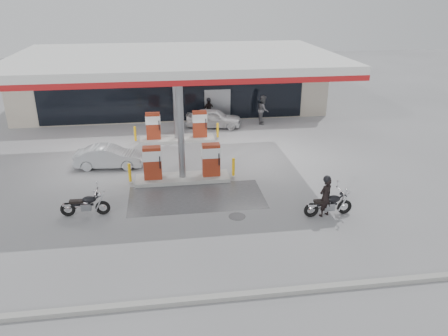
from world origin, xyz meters
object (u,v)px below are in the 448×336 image
object	(u,v)px
hatchback_silver	(109,157)
parked_car_left	(107,110)
parked_motorcycle	(86,205)
biker_main	(325,197)
sedan_white	(214,118)
parked_car_right	(264,104)
biker_walking	(209,110)
pump_island_near	(182,166)
pump_island_far	(177,129)
attendant	(263,110)
main_motorcycle	(329,205)

from	to	relation	value
hatchback_silver	parked_car_left	size ratio (longest dim) A/B	0.95
parked_motorcycle	biker_main	bearing A→B (deg)	-6.68
parked_car_left	biker_main	bearing A→B (deg)	-132.81
sedan_white	parked_car_right	distance (m)	5.57
sedan_white	biker_walking	bearing A→B (deg)	17.61
parked_motorcycle	parked_car_right	bearing A→B (deg)	55.76
hatchback_silver	parked_car_left	xyz separation A→B (m)	(-1.08, 9.80, -0.04)
sedan_white	parked_car_right	bearing A→B (deg)	-39.00
pump_island_near	parked_motorcycle	distance (m)	5.08
biker_main	sedan_white	world-z (taller)	biker_main
parked_car_left	parked_car_right	size ratio (longest dim) A/B	1.01
pump_island_far	parked_car_left	world-z (taller)	pump_island_far
attendant	parked_car_left	xyz separation A→B (m)	(-10.74, 3.20, -0.44)
parked_car_left	parked_motorcycle	bearing A→B (deg)	-162.38
biker_main	biker_walking	size ratio (longest dim) A/B	1.06
parked_motorcycle	attendant	distance (m)	15.54
pump_island_near	main_motorcycle	world-z (taller)	pump_island_near
hatchback_silver	biker_walking	world-z (taller)	biker_walking
parked_motorcycle	biker_walking	xyz separation A→B (m)	(6.48, 12.80, 0.33)
biker_main	pump_island_near	bearing A→B (deg)	-63.13
sedan_white	parked_car_left	xyz separation A→B (m)	(-7.29, 3.59, -0.10)
parked_motorcycle	parked_car_left	size ratio (longest dim) A/B	0.55
main_motorcycle	parked_motorcycle	bearing A→B (deg)	169.24
biker_main	sedan_white	size ratio (longest dim) A/B	0.46
parked_car_left	parked_car_right	bearing A→B (deg)	-74.84
attendant	parked_car_left	world-z (taller)	attendant
parked_car_left	biker_walking	distance (m)	7.46
main_motorcycle	parked_motorcycle	size ratio (longest dim) A/B	1.03
pump_island_near	parked_car_right	distance (m)	13.79
pump_island_near	biker_main	distance (m)	7.09
attendant	biker_main	bearing A→B (deg)	-166.12
main_motorcycle	sedan_white	xyz separation A→B (m)	(-3.19, 12.82, 0.16)
sedan_white	pump_island_far	bearing A→B (deg)	144.25
biker_main	parked_motorcycle	distance (m)	9.75
parked_car_right	biker_walking	bearing A→B (deg)	129.53
pump_island_near	sedan_white	xyz separation A→B (m)	(2.54, 8.41, -0.08)
parked_motorcycle	sedan_white	distance (m)	13.20
sedan_white	attendant	bearing A→B (deg)	-72.72
parked_motorcycle	biker_walking	bearing A→B (deg)	64.91
pump_island_near	parked_car_right	xyz separation A→B (m)	(6.79, 12.00, -0.21)
parked_car_right	parked_motorcycle	bearing A→B (deg)	157.06
pump_island_near	attendant	size ratio (longest dim) A/B	2.66
attendant	pump_island_far	bearing A→B (deg)	130.90
parked_motorcycle	attendant	bearing A→B (deg)	51.19
main_motorcycle	attendant	size ratio (longest dim) A/B	1.07
pump_island_far	attendant	xyz separation A→B (m)	(6.00, 2.80, 0.26)
parked_motorcycle	sedan_white	world-z (taller)	sedan_white
main_motorcycle	hatchback_silver	size ratio (longest dim) A/B	0.60
parked_motorcycle	pump_island_far	bearing A→B (deg)	67.26
parked_car_right	pump_island_near	bearing A→B (deg)	163.54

